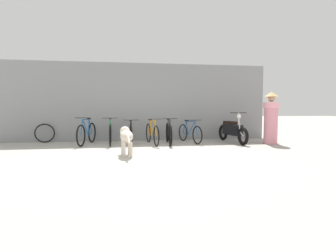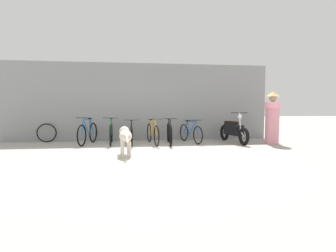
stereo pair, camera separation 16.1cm
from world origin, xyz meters
TOP-DOWN VIEW (x-y plane):
  - ground_plane at (0.00, 0.00)m, footprint 60.00×60.00m
  - shop_wall_back at (0.00, 3.25)m, footprint 9.60×0.20m
  - bicycle_0 at (-1.71, 2.31)m, footprint 0.49×1.63m
  - bicycle_1 at (-0.95, 2.24)m, footprint 0.46×1.67m
  - bicycle_2 at (-0.29, 2.19)m, footprint 0.46×1.73m
  - bicycle_3 at (0.39, 2.07)m, footprint 0.46×1.74m
  - bicycle_4 at (0.94, 2.06)m, footprint 0.46×1.74m
  - bicycle_5 at (1.70, 2.31)m, footprint 0.56×1.56m
  - motorcycle at (3.14, 2.07)m, footprint 0.58×1.94m
  - stray_dog at (-0.42, 0.12)m, footprint 0.38×1.21m
  - person_in_robes at (4.26, 1.59)m, footprint 0.54×0.54m
  - spare_tire_left at (-3.20, 3.00)m, footprint 0.65×0.14m

SIDE VIEW (x-z plane):
  - ground_plane at x=0.00m, z-range 0.00..0.00m
  - spare_tire_left at x=-3.20m, z-range 0.00..0.65m
  - bicycle_5 at x=1.70m, z-range -0.06..0.73m
  - bicycle_2 at x=-0.29m, z-range -0.07..0.75m
  - bicycle_4 at x=0.94m, z-range -0.08..0.78m
  - bicycle_3 at x=0.39m, z-range -0.07..0.78m
  - bicycle_0 at x=-1.71m, z-range -0.08..0.81m
  - bicycle_1 at x=-0.95m, z-range -0.08..0.81m
  - motorcycle at x=3.14m, z-range -0.11..0.93m
  - stray_dog at x=-0.42m, z-range 0.13..0.84m
  - person_in_robes at x=4.26m, z-range 0.02..1.73m
  - shop_wall_back at x=0.00m, z-range 0.00..2.80m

